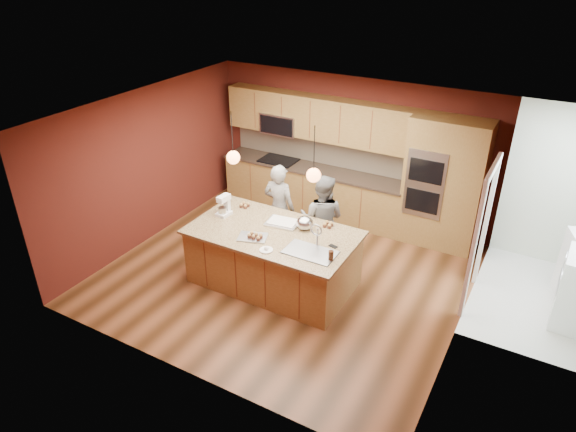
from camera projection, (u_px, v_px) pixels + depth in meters
The scene contains 24 objects.
floor at pixel (286, 274), 8.39m from camera, with size 5.50×5.50×0.00m, color #442713.
ceiling at pixel (286, 113), 7.11m from camera, with size 5.50×5.50×0.00m, color silver.
wall_back at pixel (351, 148), 9.67m from camera, with size 5.50×5.50×0.00m, color #4E1A14.
wall_front at pixel (178, 285), 5.83m from camera, with size 5.50×5.50×0.00m, color #4E1A14.
wall_left at pixel (149, 166), 8.94m from camera, with size 5.00×5.00×0.00m, color #4E1A14.
wall_right at pixel (472, 247), 6.57m from camera, with size 5.00×5.00×0.00m, color #4E1A14.
cabinet_run at pixel (312, 164), 9.94m from camera, with size 3.74×0.64×2.30m.
oven_column at pixel (443, 184), 8.74m from camera, with size 1.30×0.62×2.30m.
doorway_trim at pixel (479, 238), 7.33m from camera, with size 0.08×1.11×2.20m, color silver, non-canonical shape.
pendant_left at pixel (233, 157), 7.52m from camera, with size 0.20×0.20×0.80m.
pendant_right at pixel (314, 175), 6.96m from camera, with size 0.20×0.20×0.80m.
island at pixel (274, 257), 7.95m from camera, with size 2.54×1.42×1.31m.
person_left at pixel (279, 208), 8.75m from camera, with size 0.57×0.38×1.58m, color black.
person_right at pixel (322, 219), 8.40m from camera, with size 0.76×0.59×1.55m, color gray.
stand_mixer at pixel (224, 207), 8.15m from camera, with size 0.20×0.26×0.34m.
sheet_cake at pixel (283, 222), 7.94m from camera, with size 0.54×0.43×0.05m.
cooling_rack at pixel (253, 237), 7.58m from camera, with size 0.42×0.30×0.02m, color #A2A3A8.
mixing_bowl at pixel (305, 223), 7.76m from camera, with size 0.26×0.26×0.22m, color silver.
plate at pixel (266, 250), 7.27m from camera, with size 0.19×0.19×0.01m, color white.
tumbler at pixel (331, 256), 7.02m from camera, with size 0.07×0.07×0.14m, color #351C10.
phone at pixel (333, 246), 7.36m from camera, with size 0.13×0.07×0.01m, color black.
cupcakes_left at pixel (244, 205), 8.44m from camera, with size 0.16×0.16×0.07m, color #B38548, non-canonical shape.
cupcakes_rack at pixel (255, 236), 7.53m from camera, with size 0.23×0.15×0.07m, color #B38548, non-canonical shape.
cupcakes_right at pixel (328, 224), 7.86m from camera, with size 0.16×0.16×0.07m, color #B38548, non-canonical shape.
Camera 1 is at (3.42, -6.04, 4.81)m, focal length 32.00 mm.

